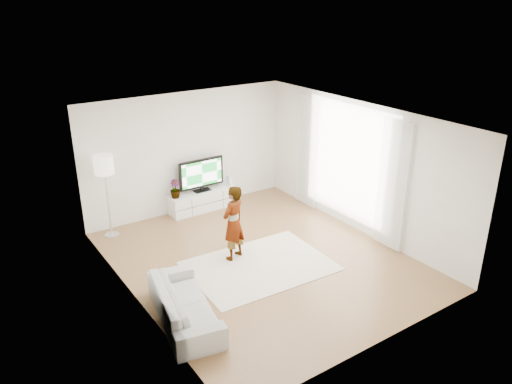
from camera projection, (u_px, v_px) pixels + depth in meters
floor at (261, 260)px, 9.69m from camera, size 6.00×6.00×0.00m
ceiling at (262, 119)px, 8.64m from camera, size 6.00×6.00×0.00m
wall_left at (131, 227)px, 7.86m from camera, size 0.02×6.00×2.80m
wall_right at (359, 168)px, 10.47m from camera, size 0.02×6.00×2.80m
wall_back at (187, 152)px, 11.47m from camera, size 5.00×0.02×2.80m
wall_front at (386, 261)px, 6.86m from camera, size 5.00×0.02×2.80m
window at (349, 162)px, 10.67m from camera, size 0.01×2.60×2.50m
curtain_near at (392, 185)px, 9.67m from camera, size 0.04×0.70×2.60m
curtain_far at (307, 152)px, 11.66m from camera, size 0.04×0.70×2.60m
media_console at (203, 200)px, 11.85m from camera, size 1.66×0.47×0.47m
television at (201, 174)px, 11.62m from camera, size 1.12×0.22×0.78m
game_console at (229, 180)px, 12.09m from camera, size 0.08×0.18×0.24m
potted_plant at (175, 189)px, 11.31m from camera, size 0.27×0.27×0.43m
rug at (260, 266)px, 9.46m from camera, size 2.71×2.01×0.01m
player at (233, 223)px, 9.48m from camera, size 0.63×0.53×1.49m
sofa at (184, 303)px, 7.84m from camera, size 1.15×2.10×0.58m
floor_lamp at (104, 168)px, 10.10m from camera, size 0.40×0.40×1.79m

